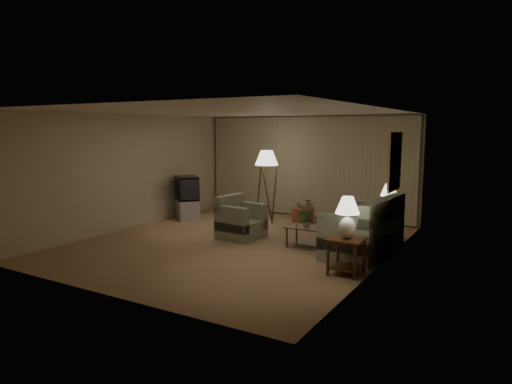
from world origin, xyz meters
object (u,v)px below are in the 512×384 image
coffee_table (313,234)px  ottoman (303,215)px  table_lamp_near (347,214)px  table_lamp_far (389,196)px  tv_cabinet (187,209)px  armchair (241,221)px  floor_lamp (267,185)px  crt_tv (187,188)px  sofa (363,231)px  vase (307,223)px  side_table_near (346,249)px  side_table_far (388,222)px

coffee_table → ottoman: coffee_table is taller
table_lamp_near → table_lamp_far: size_ratio=1.11×
tv_cabinet → armchair: bearing=15.4°
coffee_table → floor_lamp: floor_lamp is taller
armchair → crt_tv: bearing=70.9°
sofa → tv_cabinet: size_ratio=2.15×
ottoman → vase: vase is taller
side_table_near → ottoman: (-2.35, 3.44, -0.22)m
tv_cabinet → floor_lamp: (2.00, 0.71, 0.70)m
sofa → vase: bearing=-80.5°
vase → coffee_table: bearing=0.0°
sofa → coffee_table: sofa is taller
ottoman → table_lamp_near: bearing=-55.7°
crt_tv → floor_lamp: floor_lamp is taller
side_table_far → table_lamp_near: size_ratio=0.88×
crt_tv → vase: (3.93, -1.10, -0.31)m
crt_tv → ottoman: 3.11m
coffee_table → crt_tv: (-4.08, 1.10, 0.53)m
table_lamp_near → table_lamp_far: bearing=90.0°
sofa → floor_lamp: (-3.05, 1.72, 0.52)m
side_table_near → tv_cabinet: bearing=155.6°
sofa → crt_tv: (-5.05, 1.00, 0.38)m
crt_tv → vase: crt_tv is taller
armchair → tv_cabinet: bearing=70.9°
tv_cabinet → side_table_near: bearing=15.9°
sofa → table_lamp_near: table_lamp_near is taller
coffee_table → vase: vase is taller
side_table_far → floor_lamp: bearing=171.7°
sofa → side_table_near: sofa is taller
table_lamp_near → table_lamp_far: table_lamp_near is taller
table_lamp_near → tv_cabinet: table_lamp_near is taller
coffee_table → ottoman: size_ratio=1.92×
table_lamp_near → crt_tv: table_lamp_near is taller
coffee_table → tv_cabinet: size_ratio=1.12×
side_table_far → table_lamp_far: table_lamp_far is taller
armchair → side_table_near: (2.81, -1.25, 0.05)m
sofa → coffee_table: size_ratio=1.92×
side_table_near → sofa: bearing=96.3°
side_table_far → table_lamp_near: table_lamp_near is taller
side_table_near → side_table_far: same height
floor_lamp → table_lamp_near: bearing=-43.8°
coffee_table → table_lamp_far: bearing=50.4°
tv_cabinet → floor_lamp: bearing=59.8°
side_table_near → tv_cabinet: (-5.20, 2.35, -0.16)m
vase → table_lamp_near: bearing=-44.6°
sofa → armchair: bearing=-83.4°
side_table_near → side_table_far: (-0.00, 2.60, -0.01)m
coffee_table → tv_cabinet: bearing=164.9°
tv_cabinet → vase: bearing=24.5°
side_table_far → tv_cabinet: side_table_far is taller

